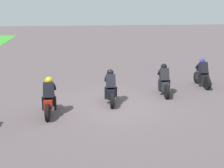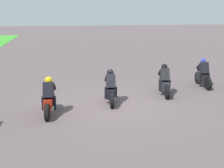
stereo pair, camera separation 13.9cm
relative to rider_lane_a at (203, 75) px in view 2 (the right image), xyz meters
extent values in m
plane|color=#53484A|center=(-2.36, 5.18, -0.62)|extent=(120.00, 120.00, 0.00)
cylinder|color=black|center=(0.70, -0.03, -0.30)|extent=(0.65, 0.17, 0.64)
cylinder|color=black|center=(-0.70, 0.04, -0.30)|extent=(0.65, 0.17, 0.64)
cube|color=black|center=(0.00, 0.00, -0.12)|extent=(1.11, 0.38, 0.40)
ellipsoid|color=black|center=(0.10, 0.00, 0.18)|extent=(0.49, 0.32, 0.24)
cube|color=red|center=(-0.51, 0.03, -0.10)|extent=(0.07, 0.16, 0.08)
cylinder|color=#A5A5AD|center=(-0.35, -0.14, -0.25)|extent=(0.42, 0.12, 0.10)
cube|color=black|center=(-0.10, 0.01, 0.40)|extent=(0.50, 0.42, 0.66)
sphere|color=#2D3193|center=(0.12, 0.00, 0.74)|extent=(0.32, 0.32, 0.30)
cube|color=#785796|center=(0.50, -0.02, 0.22)|extent=(0.17, 0.27, 0.23)
cube|color=black|center=(-0.11, 0.21, -0.12)|extent=(0.19, 0.15, 0.52)
cube|color=black|center=(-0.13, -0.19, -0.12)|extent=(0.19, 0.15, 0.52)
cube|color=black|center=(0.29, 0.17, 0.42)|extent=(0.39, 0.12, 0.31)
cube|color=black|center=(0.27, -0.19, 0.42)|extent=(0.39, 0.12, 0.31)
cylinder|color=black|center=(-0.51, 2.48, -0.30)|extent=(0.65, 0.21, 0.64)
cylinder|color=black|center=(-1.90, 2.64, -0.30)|extent=(0.65, 0.21, 0.64)
cube|color=#27272F|center=(-1.20, 2.56, -0.12)|extent=(1.13, 0.44, 0.40)
ellipsoid|color=#27272F|center=(-1.11, 2.55, 0.18)|extent=(0.51, 0.35, 0.24)
cube|color=red|center=(-1.71, 2.62, -0.10)|extent=(0.08, 0.17, 0.08)
cylinder|color=#A5A5AD|center=(-1.57, 2.44, -0.25)|extent=(0.43, 0.15, 0.10)
cube|color=black|center=(-1.30, 2.57, 0.40)|extent=(0.53, 0.45, 0.66)
sphere|color=black|center=(-1.09, 2.54, 0.74)|extent=(0.33, 0.33, 0.30)
cube|color=#3F666D|center=(-0.71, 2.50, 0.22)|extent=(0.18, 0.28, 0.23)
cube|color=black|center=(-1.30, 2.77, -0.12)|extent=(0.19, 0.16, 0.52)
cube|color=black|center=(-1.35, 2.37, -0.12)|extent=(0.19, 0.16, 0.52)
cube|color=black|center=(-0.91, 2.71, 0.42)|extent=(0.39, 0.14, 0.31)
cube|color=black|center=(-0.95, 2.35, 0.42)|extent=(0.39, 0.14, 0.31)
cylinder|color=black|center=(-1.42, 5.27, -0.30)|extent=(0.65, 0.18, 0.64)
cylinder|color=black|center=(-2.81, 5.36, -0.30)|extent=(0.65, 0.18, 0.64)
cube|color=black|center=(-2.12, 5.31, -0.12)|extent=(1.12, 0.39, 0.40)
ellipsoid|color=black|center=(-2.02, 5.31, 0.18)|extent=(0.50, 0.33, 0.24)
cube|color=red|center=(-2.62, 5.35, -0.10)|extent=(0.07, 0.16, 0.08)
cylinder|color=#A5A5AD|center=(-2.48, 5.18, -0.25)|extent=(0.43, 0.13, 0.10)
cube|color=black|center=(-2.22, 5.32, 0.40)|extent=(0.51, 0.43, 0.66)
sphere|color=black|center=(-2.00, 5.31, 0.74)|extent=(0.32, 0.32, 0.30)
cube|color=#445D69|center=(-1.62, 5.28, 0.22)|extent=(0.17, 0.27, 0.23)
cube|color=black|center=(-2.22, 5.52, -0.12)|extent=(0.19, 0.15, 0.52)
cube|color=black|center=(-2.25, 5.12, -0.12)|extent=(0.19, 0.15, 0.52)
cube|color=black|center=(-1.82, 5.47, 0.42)|extent=(0.39, 0.13, 0.31)
cube|color=black|center=(-1.85, 5.11, 0.42)|extent=(0.39, 0.13, 0.31)
cylinder|color=black|center=(-2.52, 7.85, -0.30)|extent=(0.65, 0.20, 0.64)
cylinder|color=black|center=(-3.91, 7.98, -0.30)|extent=(0.65, 0.20, 0.64)
cube|color=maroon|center=(-3.21, 7.92, -0.12)|extent=(1.12, 0.42, 0.40)
ellipsoid|color=maroon|center=(-3.11, 7.91, 0.18)|extent=(0.51, 0.34, 0.24)
cube|color=red|center=(-3.72, 7.96, -0.10)|extent=(0.07, 0.16, 0.08)
cylinder|color=#A5A5AD|center=(-3.58, 7.79, -0.25)|extent=(0.43, 0.14, 0.10)
cube|color=black|center=(-3.31, 7.93, 0.40)|extent=(0.52, 0.44, 0.66)
sphere|color=gold|center=(-3.09, 7.91, 0.74)|extent=(0.33, 0.33, 0.30)
cube|color=#4F5970|center=(-2.71, 7.87, 0.22)|extent=(0.18, 0.27, 0.23)
cube|color=black|center=(-3.31, 8.13, -0.12)|extent=(0.19, 0.16, 0.52)
cube|color=black|center=(-3.35, 7.73, -0.12)|extent=(0.19, 0.16, 0.52)
cube|color=black|center=(-2.92, 8.07, 0.42)|extent=(0.39, 0.13, 0.31)
cube|color=black|center=(-2.95, 7.71, 0.42)|extent=(0.39, 0.13, 0.31)
camera|label=1|loc=(-14.93, 7.38, 3.50)|focal=49.03mm
camera|label=2|loc=(-14.95, 7.24, 3.50)|focal=49.03mm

